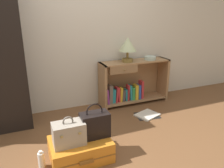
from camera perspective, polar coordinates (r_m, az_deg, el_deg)
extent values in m
plane|color=brown|center=(2.40, 0.06, -19.04)|extent=(9.00, 9.00, 0.00)
cube|color=silver|center=(3.34, -10.31, 15.41)|extent=(6.40, 0.10, 2.60)
cube|color=#A37A51|center=(3.40, -2.47, -0.57)|extent=(0.04, 0.31, 0.71)
cube|color=#A37A51|center=(3.90, 12.94, 1.48)|extent=(0.04, 0.31, 0.71)
cube|color=#A37A51|center=(3.53, 5.94, 5.81)|extent=(1.15, 0.31, 0.02)
cube|color=#A37A51|center=(3.72, 5.62, -3.83)|extent=(1.07, 0.31, 0.02)
cube|color=#A37A51|center=(3.74, 4.70, 1.17)|extent=(1.07, 0.01, 0.69)
cube|color=#8F6B47|center=(3.31, 3.14, 3.76)|extent=(0.46, 0.02, 0.12)
sphere|color=#9E844C|center=(3.30, 3.26, 3.70)|extent=(0.02, 0.02, 0.02)
cube|color=purple|center=(3.46, -1.30, -3.19)|extent=(0.05, 0.13, 0.24)
cube|color=#726659|center=(3.47, -0.53, -2.66)|extent=(0.06, 0.12, 0.29)
cube|color=teal|center=(3.50, 0.31, -3.08)|extent=(0.06, 0.10, 0.22)
cube|color=red|center=(3.52, 1.09, -2.75)|extent=(0.05, 0.12, 0.25)
cube|color=red|center=(3.53, 1.66, -2.73)|extent=(0.03, 0.10, 0.24)
cube|color=gold|center=(3.55, 2.26, -2.68)|extent=(0.05, 0.08, 0.24)
cube|color=#4C474C|center=(3.58, 2.93, -2.94)|extent=(0.05, 0.09, 0.19)
cube|color=teal|center=(3.59, 3.53, -2.77)|extent=(0.03, 0.09, 0.20)
cube|color=red|center=(3.60, 4.08, -2.20)|extent=(0.03, 0.09, 0.26)
cube|color=teal|center=(3.61, 4.66, -2.14)|extent=(0.05, 0.10, 0.26)
cube|color=green|center=(3.64, 5.28, -2.41)|extent=(0.05, 0.11, 0.21)
cube|color=gold|center=(3.66, 6.09, -1.99)|extent=(0.05, 0.12, 0.25)
cube|color=#2D51B2|center=(3.69, 6.81, -1.94)|extent=(0.05, 0.13, 0.24)
cube|color=red|center=(3.70, 7.51, -1.39)|extent=(0.04, 0.12, 0.30)
cylinder|color=olive|center=(3.45, 3.99, 6.17)|extent=(0.17, 0.17, 0.05)
cylinder|color=olive|center=(3.43, 4.02, 7.53)|extent=(0.04, 0.04, 0.12)
cone|color=beige|center=(3.40, 4.08, 10.22)|extent=(0.27, 0.27, 0.21)
cylinder|color=silver|center=(3.65, 9.83, 6.65)|extent=(0.19, 0.19, 0.05)
cube|color=orange|center=(2.39, -8.16, -16.29)|extent=(0.60, 0.42, 0.22)
cube|color=brown|center=(2.39, -8.16, -16.29)|extent=(0.61, 0.43, 0.01)
cube|color=brown|center=(2.21, -6.57, -19.42)|extent=(0.14, 0.02, 0.03)
cube|color=#A89E8E|center=(2.23, -11.09, -12.46)|extent=(0.31, 0.19, 0.23)
torus|color=slate|center=(2.16, -11.30, -9.48)|extent=(0.11, 0.02, 0.11)
cube|color=tan|center=(2.11, -12.87, -13.21)|extent=(0.02, 0.01, 0.02)
cube|color=tan|center=(2.14, -8.31, -12.47)|extent=(0.02, 0.01, 0.02)
cube|color=black|center=(2.31, -4.46, -10.48)|extent=(0.29, 0.17, 0.26)
torus|color=black|center=(2.24, -4.56, -7.11)|extent=(0.17, 0.01, 0.17)
cylinder|color=white|center=(2.37, -17.79, -18.24)|extent=(0.06, 0.06, 0.16)
cylinder|color=silver|center=(2.32, -18.02, -16.41)|extent=(0.04, 0.04, 0.02)
cube|color=white|center=(3.30, 9.08, -7.88)|extent=(0.38, 0.34, 0.02)
cube|color=black|center=(3.30, 9.07, -7.99)|extent=(0.37, 0.31, 0.01)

